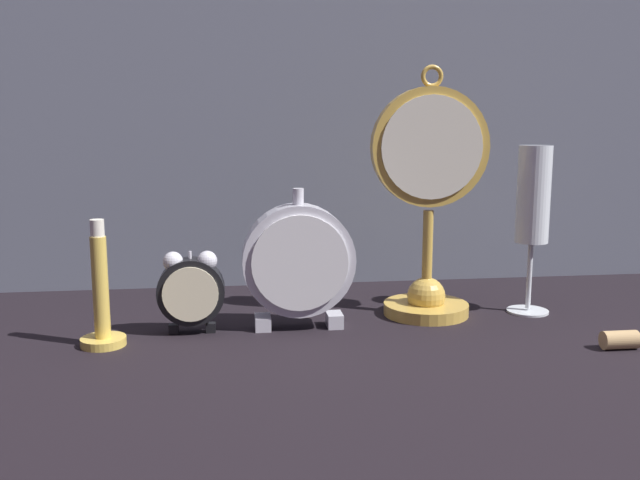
% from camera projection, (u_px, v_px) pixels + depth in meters
% --- Properties ---
extents(ground_plane, '(4.00, 4.00, 0.00)m').
position_uv_depth(ground_plane, '(328.00, 346.00, 0.85)').
color(ground_plane, black).
extents(fabric_backdrop_drape, '(1.36, 0.01, 0.76)m').
position_uv_depth(fabric_backdrop_drape, '(300.00, 42.00, 1.10)').
color(fabric_backdrop_drape, slate).
rests_on(fabric_backdrop_drape, ground_plane).
extents(pocket_watch_on_stand, '(0.16, 0.12, 0.34)m').
position_uv_depth(pocket_watch_on_stand, '(429.00, 212.00, 0.96)').
color(pocket_watch_on_stand, gold).
rests_on(pocket_watch_on_stand, ground_plane).
extents(alarm_clock_twin_bell, '(0.08, 0.03, 0.10)m').
position_uv_depth(alarm_clock_twin_bell, '(191.00, 288.00, 0.89)').
color(alarm_clock_twin_bell, black).
rests_on(alarm_clock_twin_bell, ground_plane).
extents(mantel_clock_silver, '(0.14, 0.04, 0.18)m').
position_uv_depth(mantel_clock_silver, '(299.00, 262.00, 0.90)').
color(mantel_clock_silver, silver).
rests_on(mantel_clock_silver, ground_plane).
extents(champagne_flute, '(0.06, 0.06, 0.23)m').
position_uv_depth(champagne_flute, '(533.00, 206.00, 0.97)').
color(champagne_flute, silver).
rests_on(champagne_flute, ground_plane).
extents(brass_candlestick, '(0.05, 0.05, 0.15)m').
position_uv_depth(brass_candlestick, '(101.00, 304.00, 0.84)').
color(brass_candlestick, gold).
rests_on(brass_candlestick, ground_plane).
extents(wine_cork, '(0.04, 0.02, 0.02)m').
position_uv_depth(wine_cork, '(620.00, 340.00, 0.84)').
color(wine_cork, tan).
rests_on(wine_cork, ground_plane).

